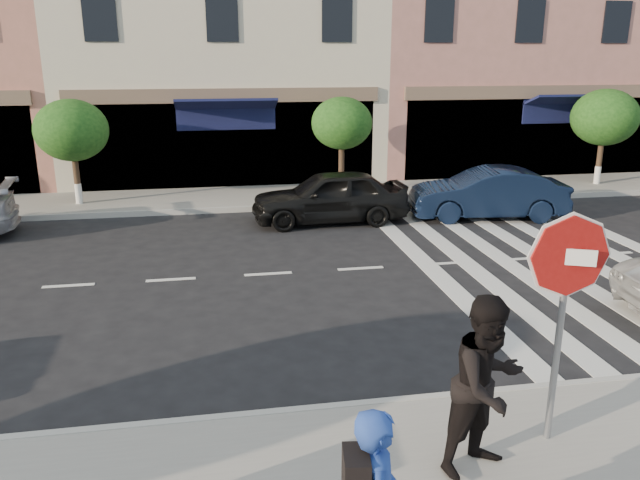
% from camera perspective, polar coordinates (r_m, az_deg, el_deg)
% --- Properties ---
extents(ground, '(120.00, 120.00, 0.00)m').
position_cam_1_polar(ground, '(9.53, -2.43, -11.18)').
color(ground, black).
rests_on(ground, ground).
extents(sidewalk_far, '(60.00, 3.00, 0.15)m').
position_cam_1_polar(sidewalk_far, '(19.88, -6.70, 3.85)').
color(sidewalk_far, gray).
rests_on(sidewalk_far, ground).
extents(building_centre, '(11.00, 9.00, 11.00)m').
position_cam_1_polar(building_centre, '(25.39, -9.22, 18.86)').
color(building_centre, beige).
rests_on(building_centre, ground).
extents(building_east_mid, '(13.00, 9.00, 13.00)m').
position_cam_1_polar(building_east_mid, '(28.38, 17.40, 20.12)').
color(building_east_mid, tan).
rests_on(building_east_mid, ground).
extents(street_tree_wb, '(2.10, 2.10, 3.06)m').
position_cam_1_polar(street_tree_wb, '(19.67, -21.77, 9.27)').
color(street_tree_wb, '#473323').
rests_on(street_tree_wb, sidewalk_far).
extents(street_tree_c, '(1.90, 1.90, 3.04)m').
position_cam_1_polar(street_tree_c, '(19.70, 2.00, 10.57)').
color(street_tree_c, '#473323').
rests_on(street_tree_c, sidewalk_far).
extents(street_tree_ea, '(2.20, 2.20, 3.19)m').
position_cam_1_polar(street_tree_ea, '(23.29, 24.59, 10.14)').
color(street_tree_ea, '#473323').
rests_on(street_tree_ea, sidewalk_far).
extents(stop_sign, '(0.89, 0.41, 2.72)m').
position_cam_1_polar(stop_sign, '(7.23, 21.61, -3.44)').
color(stop_sign, gray).
rests_on(stop_sign, sidewalk_near).
extents(walker, '(1.18, 1.07, 1.98)m').
position_cam_1_polar(walker, '(6.89, 15.06, -12.70)').
color(walker, black).
rests_on(walker, sidewalk_near).
extents(car_far_mid, '(4.25, 1.76, 1.44)m').
position_cam_1_polar(car_far_mid, '(17.00, 0.89, 4.01)').
color(car_far_mid, black).
rests_on(car_far_mid, ground).
extents(car_far_right, '(4.43, 2.04, 1.41)m').
position_cam_1_polar(car_far_right, '(18.06, 15.06, 4.13)').
color(car_far_right, black).
rests_on(car_far_right, ground).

